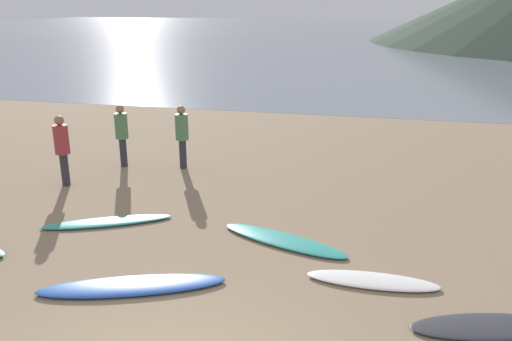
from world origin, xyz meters
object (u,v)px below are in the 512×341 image
object	(u,v)px
surfboard_2	(107,222)
surfboard_3	(132,286)
surfboard_6	(487,327)
person_2	(182,132)
surfboard_4	(284,240)
surfboard_5	(373,281)
person_1	(122,131)
person_0	(62,145)

from	to	relation	value
surfboard_2	surfboard_3	distance (m)	2.51
surfboard_3	surfboard_6	bearing A→B (deg)	-19.60
surfboard_2	surfboard_6	bearing A→B (deg)	-43.57
surfboard_2	surfboard_3	bearing A→B (deg)	-80.49
surfboard_3	person_2	world-z (taller)	person_2
surfboard_4	surfboard_5	xyz separation A→B (m)	(1.52, -1.04, -0.00)
surfboard_6	person_1	world-z (taller)	person_1
surfboard_3	person_0	world-z (taller)	person_0
surfboard_2	surfboard_3	xyz separation A→B (m)	(1.48, -2.02, 0.01)
surfboard_4	surfboard_5	bearing A→B (deg)	-14.46
surfboard_2	surfboard_4	distance (m)	3.34
surfboard_4	person_2	xyz separation A→B (m)	(-3.17, 3.56, 0.88)
surfboard_3	person_2	xyz separation A→B (m)	(-1.31, 5.55, 0.87)
surfboard_3	person_2	size ratio (longest dim) A/B	1.73
person_0	person_1	distance (m)	1.72
surfboard_5	person_2	size ratio (longest dim) A/B	1.24
person_0	person_2	size ratio (longest dim) A/B	1.02
surfboard_4	person_2	bearing A→B (deg)	151.62
surfboard_3	person_1	xyz separation A→B (m)	(-2.81, 5.36, 0.87)
surfboard_5	person_1	size ratio (longest dim) A/B	1.25
surfboard_5	person_0	distance (m)	7.40
surfboard_2	surfboard_5	distance (m)	4.97
surfboard_6	person_2	world-z (taller)	person_2
person_1	surfboard_2	bearing A→B (deg)	152.28
surfboard_3	person_0	xyz separation A→B (m)	(-3.42, 3.75, 0.89)
surfboard_6	person_2	distance (m)	8.23
surfboard_3	surfboard_2	bearing A→B (deg)	105.22
surfboard_2	surfboard_5	xyz separation A→B (m)	(4.85, -1.07, 0.00)
surfboard_3	person_1	bearing A→B (deg)	96.65
person_0	person_2	bearing A→B (deg)	-57.23
surfboard_6	surfboard_3	bearing A→B (deg)	166.25
surfboard_6	person_1	size ratio (longest dim) A/B	1.28
surfboard_4	surfboard_6	xyz separation A→B (m)	(2.95, -1.87, -0.00)
surfboard_4	person_0	distance (m)	5.63
surfboard_6	person_0	distance (m)	9.04
surfboard_5	person_0	xyz separation A→B (m)	(-6.79, 2.80, 0.90)
surfboard_4	surfboard_6	distance (m)	3.50
person_0	person_2	world-z (taller)	person_0
surfboard_5	surfboard_3	bearing A→B (deg)	-165.15
surfboard_5	person_2	distance (m)	6.63
person_1	person_2	world-z (taller)	person_2
surfboard_4	surfboard_3	bearing A→B (deg)	-112.99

